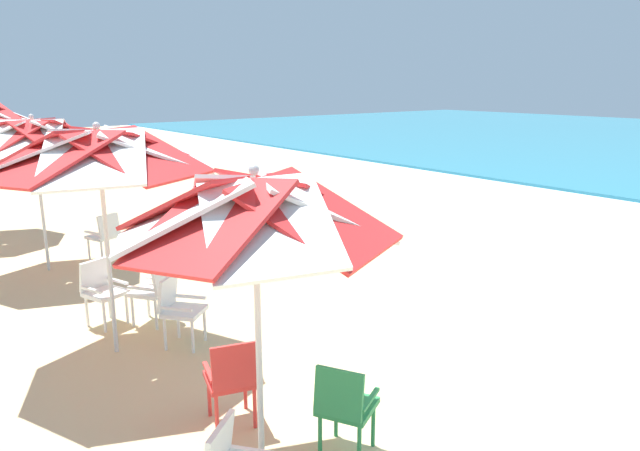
{
  "coord_description": "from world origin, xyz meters",
  "views": [
    {
      "loc": [
        2.74,
        -5.17,
        3.12
      ],
      "look_at": [
        -3.95,
        0.16,
        1.0
      ],
      "focal_mm": 32.63,
      "sensor_mm": 36.0,
      "label": 1
    }
  ],
  "objects": [
    {
      "name": "ground_plane",
      "position": [
        0.0,
        0.0,
        0.0
      ],
      "size": [
        80.0,
        80.0,
        0.0
      ],
      "primitive_type": "plane",
      "color": "#D3B784"
    },
    {
      "name": "beach_umbrella_0",
      "position": [
        -0.77,
        -2.98,
        2.2
      ],
      "size": [
        2.15,
        2.15,
        2.55
      ],
      "color": "silver",
      "rests_on": "ground"
    },
    {
      "name": "plastic_chair_1",
      "position": [
        -0.54,
        -2.3,
        0.5
      ],
      "size": [
        0.6,
        0.61,
        0.87
      ],
      "color": "#2D8C4C",
      "rests_on": "ground"
    },
    {
      "name": "plastic_chair_2",
      "position": [
        -1.53,
        -2.8,
        0.5
      ],
      "size": [
        0.57,
        0.55,
        0.87
      ],
      "color": "red",
      "rests_on": "ground"
    },
    {
      "name": "beach_umbrella_1",
      "position": [
        -3.74,
        -3.1,
        2.36
      ],
      "size": [
        2.61,
        2.61,
        2.7
      ],
      "color": "silver",
      "rests_on": "ground"
    },
    {
      "name": "plastic_chair_3",
      "position": [
        -4.22,
        -2.39,
        0.5
      ],
      "size": [
        0.63,
        0.62,
        0.87
      ],
      "color": "white",
      "rests_on": "ground"
    },
    {
      "name": "plastic_chair_4",
      "position": [
        -3.43,
        -2.43,
        0.5
      ],
      "size": [
        0.63,
        0.63,
        0.87
      ],
      "color": "white",
      "rests_on": "ground"
    },
    {
      "name": "plastic_chair_5",
      "position": [
        -4.65,
        -2.93,
        0.5
      ],
      "size": [
        0.58,
        0.56,
        0.87
      ],
      "color": "white",
      "rests_on": "ground"
    },
    {
      "name": "beach_umbrella_2",
      "position": [
        -7.52,
        -2.91,
        2.25
      ],
      "size": [
        2.5,
        2.5,
        2.62
      ],
      "color": "silver",
      "rests_on": "ground"
    },
    {
      "name": "plastic_chair_6",
      "position": [
        -7.43,
        -1.95,
        0.5
      ],
      "size": [
        0.58,
        0.56,
        0.87
      ],
      "color": "white",
      "rests_on": "ground"
    }
  ]
}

